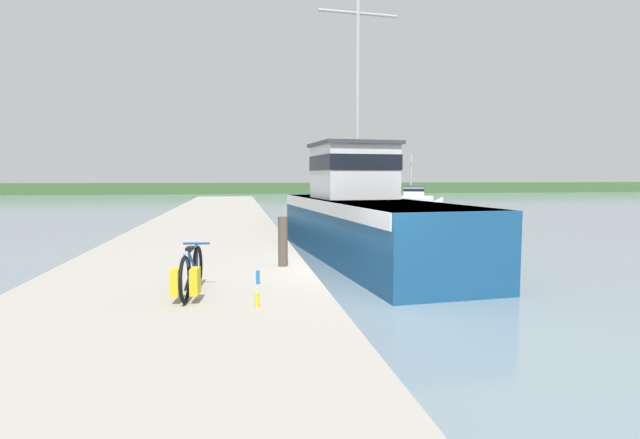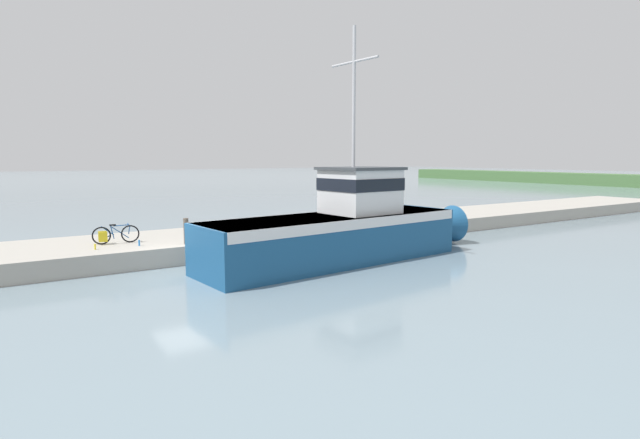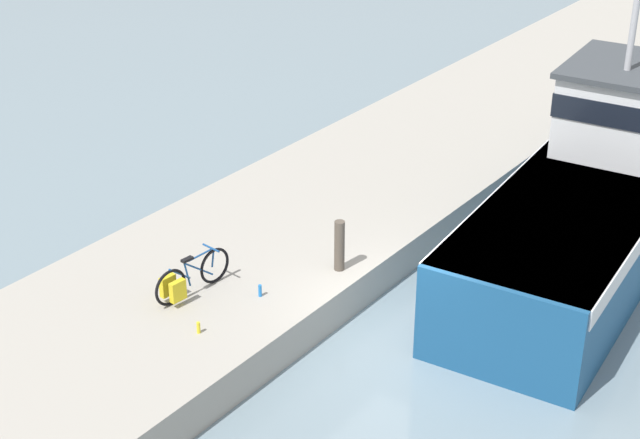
% 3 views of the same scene
% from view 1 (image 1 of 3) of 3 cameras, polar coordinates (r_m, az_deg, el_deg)
% --- Properties ---
extents(ground_plane, '(320.00, 320.00, 0.00)m').
position_cam_1_polar(ground_plane, '(10.69, 5.52, -9.51)').
color(ground_plane, gray).
extents(dock_pier, '(5.24, 80.00, 0.77)m').
position_cam_1_polar(dock_pier, '(10.32, -15.77, -8.01)').
color(dock_pier, '#A39E93').
rests_on(dock_pier, ground_plane).
extents(far_shoreline, '(180.00, 5.00, 1.75)m').
position_cam_1_polar(far_shoreline, '(88.19, 12.34, 3.59)').
color(far_shoreline, '#426638').
rests_on(far_shoreline, ground_plane).
extents(fishing_boat_main, '(4.11, 13.59, 9.44)m').
position_cam_1_polar(fishing_boat_main, '(16.71, 4.61, 0.48)').
color(fishing_boat_main, navy).
rests_on(fishing_boat_main, ground_plane).
extents(boat_blue_far, '(5.57, 3.68, 4.70)m').
position_cam_1_polar(boat_blue_far, '(45.31, 10.26, 2.41)').
color(boat_blue_far, silver).
rests_on(boat_blue_far, ground_plane).
extents(boat_red_outer, '(3.33, 6.07, 4.12)m').
position_cam_1_polar(boat_red_outer, '(53.71, 5.17, 2.83)').
color(boat_red_outer, silver).
rests_on(boat_red_outer, ground_plane).
extents(bicycle_touring, '(0.53, 1.80, 0.79)m').
position_cam_1_polar(bicycle_touring, '(8.12, -14.65, -6.09)').
color(bicycle_touring, black).
rests_on(bicycle_touring, dock_pier).
extents(mooring_post, '(0.20, 0.20, 1.05)m').
position_cam_1_polar(mooring_post, '(10.58, -4.27, -2.52)').
color(mooring_post, '#51473D').
rests_on(mooring_post, dock_pier).
extents(water_bottle_by_bike, '(0.07, 0.07, 0.24)m').
position_cam_1_polar(water_bottle_by_bike, '(8.93, -7.12, -6.57)').
color(water_bottle_by_bike, blue).
rests_on(water_bottle_by_bike, dock_pier).
extents(water_bottle_on_curb, '(0.07, 0.07, 0.22)m').
position_cam_1_polar(water_bottle_on_curb, '(7.37, -7.21, -9.10)').
color(water_bottle_on_curb, yellow).
rests_on(water_bottle_on_curb, dock_pier).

